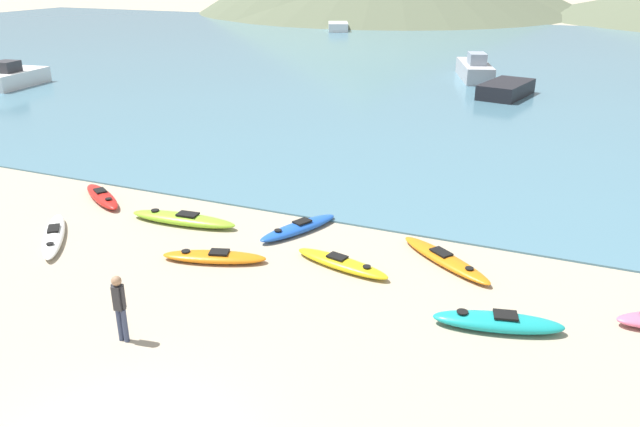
{
  "coord_description": "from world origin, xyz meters",
  "views": [
    {
      "loc": [
        6.13,
        -5.99,
        7.61
      ],
      "look_at": [
        -0.74,
        10.05,
        0.5
      ],
      "focal_mm": 35.0,
      "sensor_mm": 36.0,
      "label": 1
    }
  ],
  "objects_px": {
    "kayak_on_sand_2": "(102,196)",
    "kayak_on_sand_5": "(498,322)",
    "kayak_on_sand_0": "(445,259)",
    "moored_boat_1": "(506,89)",
    "kayak_on_sand_1": "(341,263)",
    "kayak_on_sand_6": "(299,228)",
    "moored_boat_3": "(338,27)",
    "kayak_on_sand_8": "(214,257)",
    "moored_boat_0": "(13,77)",
    "moored_boat_2": "(475,69)",
    "kayak_on_sand_3": "(183,219)",
    "person_near_foreground": "(120,304)",
    "kayak_on_sand_7": "(54,235)"
  },
  "relations": [
    {
      "from": "moored_boat_2",
      "to": "kayak_on_sand_7",
      "type": "bearing_deg",
      "value": -101.57
    },
    {
      "from": "moored_boat_2",
      "to": "moored_boat_3",
      "type": "bearing_deg",
      "value": 128.31
    },
    {
      "from": "kayak_on_sand_6",
      "to": "kayak_on_sand_8",
      "type": "xyz_separation_m",
      "value": [
        -1.27,
        -2.69,
        -0.01
      ]
    },
    {
      "from": "person_near_foreground",
      "to": "moored_boat_1",
      "type": "relative_size",
      "value": 0.33
    },
    {
      "from": "kayak_on_sand_3",
      "to": "kayak_on_sand_1",
      "type": "bearing_deg",
      "value": -8.55
    },
    {
      "from": "kayak_on_sand_5",
      "to": "kayak_on_sand_6",
      "type": "relative_size",
      "value": 1.02
    },
    {
      "from": "kayak_on_sand_2",
      "to": "kayak_on_sand_1",
      "type": "bearing_deg",
      "value": -8.89
    },
    {
      "from": "kayak_on_sand_2",
      "to": "kayak_on_sand_6",
      "type": "bearing_deg",
      "value": 1.76
    },
    {
      "from": "kayak_on_sand_3",
      "to": "kayak_on_sand_8",
      "type": "height_order",
      "value": "kayak_on_sand_3"
    },
    {
      "from": "person_near_foreground",
      "to": "moored_boat_3",
      "type": "bearing_deg",
      "value": 107.51
    },
    {
      "from": "kayak_on_sand_6",
      "to": "kayak_on_sand_1",
      "type": "bearing_deg",
      "value": -39.46
    },
    {
      "from": "kayak_on_sand_2",
      "to": "moored_boat_3",
      "type": "bearing_deg",
      "value": 103.34
    },
    {
      "from": "kayak_on_sand_0",
      "to": "moored_boat_1",
      "type": "bearing_deg",
      "value": 93.92
    },
    {
      "from": "kayak_on_sand_5",
      "to": "moored_boat_1",
      "type": "distance_m",
      "value": 26.23
    },
    {
      "from": "kayak_on_sand_0",
      "to": "moored_boat_1",
      "type": "xyz_separation_m",
      "value": [
        -1.59,
        23.26,
        0.36
      ]
    },
    {
      "from": "kayak_on_sand_2",
      "to": "kayak_on_sand_5",
      "type": "xyz_separation_m",
      "value": [
        13.61,
        -2.87,
        0.03
      ]
    },
    {
      "from": "kayak_on_sand_6",
      "to": "kayak_on_sand_8",
      "type": "bearing_deg",
      "value": -115.39
    },
    {
      "from": "moored_boat_3",
      "to": "kayak_on_sand_3",
      "type": "bearing_deg",
      "value": -73.17
    },
    {
      "from": "moored_boat_2",
      "to": "kayak_on_sand_3",
      "type": "bearing_deg",
      "value": -97.2
    },
    {
      "from": "moored_boat_2",
      "to": "kayak_on_sand_5",
      "type": "bearing_deg",
      "value": -78.78
    },
    {
      "from": "moored_boat_0",
      "to": "kayak_on_sand_8",
      "type": "bearing_deg",
      "value": -32.91
    },
    {
      "from": "moored_boat_0",
      "to": "kayak_on_sand_2",
      "type": "bearing_deg",
      "value": -35.8
    },
    {
      "from": "kayak_on_sand_0",
      "to": "moored_boat_0",
      "type": "distance_m",
      "value": 34.17
    },
    {
      "from": "kayak_on_sand_0",
      "to": "kayak_on_sand_6",
      "type": "xyz_separation_m",
      "value": [
        -4.52,
        0.34,
        0.02
      ]
    },
    {
      "from": "kayak_on_sand_2",
      "to": "moored_boat_1",
      "type": "relative_size",
      "value": 0.58
    },
    {
      "from": "kayak_on_sand_1",
      "to": "moored_boat_1",
      "type": "xyz_separation_m",
      "value": [
        0.88,
        24.6,
        0.35
      ]
    },
    {
      "from": "kayak_on_sand_6",
      "to": "moored_boat_3",
      "type": "distance_m",
      "value": 57.47
    },
    {
      "from": "moored_boat_1",
      "to": "kayak_on_sand_5",
      "type": "bearing_deg",
      "value": -82.57
    },
    {
      "from": "kayak_on_sand_2",
      "to": "kayak_on_sand_6",
      "type": "xyz_separation_m",
      "value": [
        7.29,
        0.22,
        -0.01
      ]
    },
    {
      "from": "kayak_on_sand_5",
      "to": "kayak_on_sand_8",
      "type": "distance_m",
      "value": 7.6
    },
    {
      "from": "kayak_on_sand_1",
      "to": "person_near_foreground",
      "type": "distance_m",
      "value": 5.95
    },
    {
      "from": "moored_boat_0",
      "to": "moored_boat_3",
      "type": "height_order",
      "value": "moored_boat_0"
    },
    {
      "from": "kayak_on_sand_2",
      "to": "person_near_foreground",
      "type": "xyz_separation_m",
      "value": [
        6.28,
        -6.51,
        0.74
      ]
    },
    {
      "from": "moored_boat_2",
      "to": "moored_boat_3",
      "type": "relative_size",
      "value": 1.35
    },
    {
      "from": "kayak_on_sand_3",
      "to": "kayak_on_sand_5",
      "type": "height_order",
      "value": "kayak_on_sand_5"
    },
    {
      "from": "kayak_on_sand_7",
      "to": "moored_boat_1",
      "type": "relative_size",
      "value": 0.63
    },
    {
      "from": "person_near_foreground",
      "to": "moored_boat_0",
      "type": "bearing_deg",
      "value": 141.4
    },
    {
      "from": "kayak_on_sand_8",
      "to": "moored_boat_2",
      "type": "relative_size",
      "value": 0.49
    },
    {
      "from": "kayak_on_sand_5",
      "to": "moored_boat_0",
      "type": "height_order",
      "value": "moored_boat_0"
    },
    {
      "from": "kayak_on_sand_2",
      "to": "kayak_on_sand_8",
      "type": "height_order",
      "value": "kayak_on_sand_2"
    },
    {
      "from": "kayak_on_sand_6",
      "to": "moored_boat_0",
      "type": "distance_m",
      "value": 29.95
    },
    {
      "from": "kayak_on_sand_3",
      "to": "kayak_on_sand_5",
      "type": "bearing_deg",
      "value": -12.82
    },
    {
      "from": "moored_boat_1",
      "to": "moored_boat_2",
      "type": "bearing_deg",
      "value": 117.92
    },
    {
      "from": "kayak_on_sand_1",
      "to": "moored_boat_0",
      "type": "xyz_separation_m",
      "value": [
        -28.66,
        15.4,
        0.51
      ]
    },
    {
      "from": "kayak_on_sand_2",
      "to": "moored_boat_3",
      "type": "relative_size",
      "value": 0.61
    },
    {
      "from": "kayak_on_sand_8",
      "to": "moored_boat_0",
      "type": "relative_size",
      "value": 0.62
    },
    {
      "from": "moored_boat_1",
      "to": "moored_boat_3",
      "type": "distance_m",
      "value": 38.55
    },
    {
      "from": "kayak_on_sand_8",
      "to": "person_near_foreground",
      "type": "height_order",
      "value": "person_near_foreground"
    },
    {
      "from": "kayak_on_sand_7",
      "to": "kayak_on_sand_0",
      "type": "bearing_deg",
      "value": 15.37
    },
    {
      "from": "kayak_on_sand_3",
      "to": "moored_boat_3",
      "type": "bearing_deg",
      "value": 106.83
    }
  ]
}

